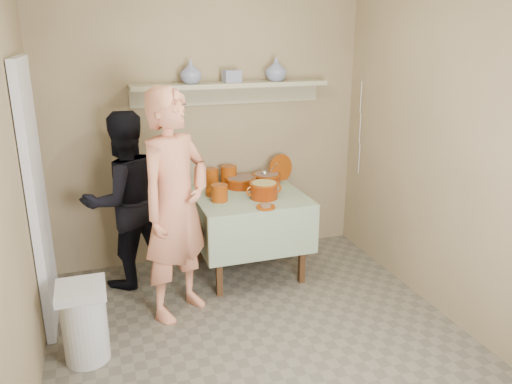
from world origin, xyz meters
name	(u,v)px	position (x,y,z in m)	size (l,w,h in m)	color
ground	(269,353)	(0.00, 0.00, 0.00)	(3.50, 3.50, 0.00)	#696252
tile_panel	(37,199)	(-1.46, 0.95, 1.00)	(0.06, 0.70, 2.00)	silver
plate_stack_a	(211,178)	(-0.02, 1.59, 0.85)	(0.13, 0.13, 0.18)	#7E2C03
plate_stack_b	(229,175)	(0.16, 1.60, 0.85)	(0.15, 0.15, 0.18)	#7E2C03
bowl_stack	(219,193)	(-0.05, 1.17, 0.83)	(0.15, 0.15, 0.15)	#7E2C03
empty_bowl	(215,192)	(-0.05, 1.34, 0.79)	(0.16, 0.16, 0.05)	#7E2C03
propped_lid	(281,169)	(0.68, 1.59, 0.88)	(0.28, 0.28, 0.02)	#7E2C03
vase_right	(276,70)	(0.63, 1.60, 1.82)	(0.20, 0.20, 0.21)	navy
vase_left	(191,72)	(-0.17, 1.61, 1.82)	(0.19, 0.19, 0.20)	navy
ceramic_box	(232,76)	(0.20, 1.60, 1.77)	(0.15, 0.11, 0.11)	navy
person_cook	(176,206)	(-0.49, 0.76, 0.90)	(0.65, 0.43, 1.80)	#E08660
person_helper	(125,200)	(-0.82, 1.40, 0.77)	(0.75, 0.58, 1.54)	black
room_shell	(271,127)	(0.00, 0.00, 1.61)	(3.04, 3.54, 2.62)	#97825C
serving_table	(248,206)	(0.25, 1.28, 0.64)	(0.97, 0.97, 0.76)	#4C2D16
cazuela_meat_a	(241,181)	(0.24, 1.50, 0.82)	(0.30, 0.30, 0.10)	#691B03
cazuela_meat_b	(267,178)	(0.52, 1.53, 0.82)	(0.28, 0.28, 0.10)	#691B03
ladle	(265,173)	(0.49, 1.51, 0.87)	(0.08, 0.26, 0.19)	silver
cazuela_rice	(264,189)	(0.34, 1.12, 0.85)	(0.33, 0.25, 0.14)	#691B03
front_plate	(266,207)	(0.27, 0.87, 0.77)	(0.16, 0.16, 0.03)	#7E2C03
wall_shelf	(230,87)	(0.20, 1.65, 1.67)	(1.80, 0.25, 0.21)	tan
trash_bin	(85,323)	(-1.21, 0.34, 0.28)	(0.32, 0.32, 0.56)	silver
electrical_cord	(360,128)	(1.47, 1.48, 1.25)	(0.01, 0.05, 0.90)	silver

